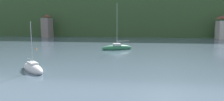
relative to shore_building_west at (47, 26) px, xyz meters
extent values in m
cube|color=#38562D|center=(36.80, 39.16, 5.87)|extent=(352.00, 68.08, 21.46)
ellipsoid|color=#264223|center=(7.83, 56.18, 2.65)|extent=(246.40, 47.66, 53.63)
cube|color=gray|center=(0.00, 0.00, -0.67)|extent=(3.17, 5.75, 8.38)
pyramid|color=brown|center=(0.00, 0.00, 4.56)|extent=(3.33, 6.04, 1.11)
ellipsoid|color=white|center=(26.65, -60.83, -4.55)|extent=(5.45, 5.34, 1.38)
cylinder|color=#B7B7BC|center=(26.65, -60.83, -1.29)|extent=(0.07, 0.07, 5.76)
cylinder|color=#ADADB2|center=(25.84, -60.05, -3.48)|extent=(1.67, 1.61, 0.07)
cube|color=silver|center=(26.65, -60.83, -3.93)|extent=(1.99, 1.97, 0.48)
ellipsoid|color=#2D754C|center=(35.12, -37.89, -4.50)|extent=(7.57, 5.07, 1.59)
cylinder|color=#B7B7BC|center=(35.12, -37.89, 0.91)|extent=(0.09, 0.09, 9.94)
cylinder|color=#ADADB2|center=(36.52, -37.25, -2.87)|extent=(2.83, 1.36, 0.08)
cube|color=silver|center=(35.12, -37.89, -3.73)|extent=(2.10, 1.91, 0.67)
sphere|color=orange|center=(15.48, -39.12, -4.86)|extent=(0.46, 0.46, 0.46)
camera|label=1|loc=(40.33, -84.99, 1.31)|focal=32.44mm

